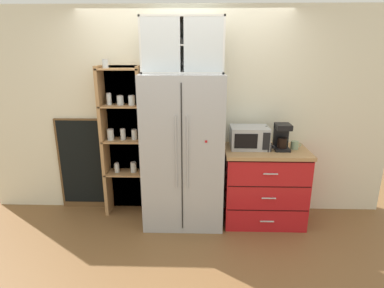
{
  "coord_description": "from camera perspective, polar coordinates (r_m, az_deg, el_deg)",
  "views": [
    {
      "loc": [
        0.2,
        -3.47,
        2.04
      ],
      "look_at": [
        0.1,
        0.03,
        0.99
      ],
      "focal_mm": 29.25,
      "sensor_mm": 36.0,
      "label": 1
    }
  ],
  "objects": [
    {
      "name": "bottle_cobalt",
      "position": [
        3.82,
        13.28,
        1.04
      ],
      "size": [
        0.07,
        0.07,
        0.26
      ],
      "color": "navy",
      "rests_on": "counter_cabinet"
    },
    {
      "name": "coffee_maker",
      "position": [
        3.78,
        16.06,
        1.32
      ],
      "size": [
        0.17,
        0.2,
        0.31
      ],
      "color": "black",
      "rests_on": "counter_cabinet"
    },
    {
      "name": "wall_back_cream",
      "position": [
        3.95,
        -1.3,
        5.53
      ],
      "size": [
        5.11,
        0.1,
        2.55
      ],
      "primitive_type": "cube",
      "color": "silver",
      "rests_on": "ground"
    },
    {
      "name": "chalkboard_menu",
      "position": [
        4.34,
        -19.49,
        -3.46
      ],
      "size": [
        0.6,
        0.04,
        1.22
      ],
      "color": "brown",
      "rests_on": "ground"
    },
    {
      "name": "upper_cabinet",
      "position": [
        3.55,
        -1.67,
        17.53
      ],
      "size": [
        0.89,
        0.32,
        0.59
      ],
      "color": "silver",
      "rests_on": "refrigerator"
    },
    {
      "name": "ground_plane",
      "position": [
        4.03,
        -1.48,
        -13.72
      ],
      "size": [
        10.82,
        10.82,
        0.0
      ],
      "primitive_type": "plane",
      "color": "brown"
    },
    {
      "name": "counter_cabinet",
      "position": [
        3.94,
        12.95,
        -7.35
      ],
      "size": [
        0.98,
        0.62,
        0.92
      ],
      "color": "red",
      "rests_on": "ground"
    },
    {
      "name": "bottle_amber",
      "position": [
        3.72,
        13.59,
        0.57
      ],
      "size": [
        0.07,
        0.07,
        0.26
      ],
      "color": "brown",
      "rests_on": "counter_cabinet"
    },
    {
      "name": "microwave",
      "position": [
        3.75,
        10.39,
        1.19
      ],
      "size": [
        0.44,
        0.33,
        0.26
      ],
      "color": "#ADAFB5",
      "rests_on": "counter_cabinet"
    },
    {
      "name": "mug_charcoal",
      "position": [
        3.7,
        13.67,
        -0.57
      ],
      "size": [
        0.12,
        0.09,
        0.09
      ],
      "color": "#2D2D33",
      "rests_on": "counter_cabinet"
    },
    {
      "name": "mug_sage",
      "position": [
        3.87,
        18.22,
        -0.21
      ],
      "size": [
        0.12,
        0.09,
        0.09
      ],
      "color": "#8CA37F",
      "rests_on": "counter_cabinet"
    },
    {
      "name": "pantry_shelf_column",
      "position": [
        4.02,
        -12.25,
        1.01
      ],
      "size": [
        0.55,
        0.3,
        1.95
      ],
      "color": "brown",
      "rests_on": "ground"
    },
    {
      "name": "refrigerator",
      "position": [
        3.68,
        -1.56,
        -1.33
      ],
      "size": [
        0.92,
        0.67,
        1.8
      ],
      "color": "#ADAFB5",
      "rests_on": "ground"
    }
  ]
}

